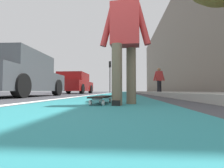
{
  "coord_description": "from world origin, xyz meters",
  "views": [
    {
      "loc": [
        -1.07,
        -0.39,
        0.19
      ],
      "look_at": [
        12.33,
        0.63,
        0.73
      ],
      "focal_mm": 27.71,
      "sensor_mm": 36.0,
      "label": 1
    }
  ],
  "objects_px": {
    "skateboard": "(102,97)",
    "pedestrian_distant": "(159,79)",
    "traffic_light": "(110,71)",
    "parked_car_mid": "(74,84)",
    "parked_car_near": "(19,75)",
    "skater_person": "(125,38)"
  },
  "relations": [
    {
      "from": "traffic_light",
      "to": "pedestrian_distant",
      "type": "relative_size",
      "value": 2.39
    },
    {
      "from": "skater_person",
      "to": "parked_car_mid",
      "type": "distance_m",
      "value": 10.51
    },
    {
      "from": "parked_car_mid",
      "to": "traffic_light",
      "type": "bearing_deg",
      "value": -9.34
    },
    {
      "from": "parked_car_near",
      "to": "traffic_light",
      "type": "relative_size",
      "value": 1.01
    },
    {
      "from": "traffic_light",
      "to": "skater_person",
      "type": "bearing_deg",
      "value": -174.38
    },
    {
      "from": "skateboard",
      "to": "pedestrian_distant",
      "type": "xyz_separation_m",
      "value": [
        8.96,
        -2.58,
        0.89
      ]
    },
    {
      "from": "skater_person",
      "to": "parked_car_mid",
      "type": "xyz_separation_m",
      "value": [
        9.85,
        3.67,
        -0.22
      ]
    },
    {
      "from": "skateboard",
      "to": "pedestrian_distant",
      "type": "height_order",
      "value": "pedestrian_distant"
    },
    {
      "from": "skateboard",
      "to": "parked_car_mid",
      "type": "height_order",
      "value": "parked_car_mid"
    },
    {
      "from": "parked_car_near",
      "to": "parked_car_mid",
      "type": "relative_size",
      "value": 1.01
    },
    {
      "from": "traffic_light",
      "to": "pedestrian_distant",
      "type": "xyz_separation_m",
      "value": [
        -11.0,
        -4.21,
        -1.86
      ]
    },
    {
      "from": "parked_car_near",
      "to": "traffic_light",
      "type": "xyz_separation_m",
      "value": [
        16.92,
        -1.61,
        2.12
      ]
    },
    {
      "from": "skater_person",
      "to": "parked_car_mid",
      "type": "relative_size",
      "value": 0.4
    },
    {
      "from": "pedestrian_distant",
      "to": "skater_person",
      "type": "bearing_deg",
      "value": 166.24
    },
    {
      "from": "parked_car_mid",
      "to": "pedestrian_distant",
      "type": "xyz_separation_m",
      "value": [
        -0.74,
        -5.9,
        0.27
      ]
    },
    {
      "from": "parked_car_mid",
      "to": "traffic_light",
      "type": "distance_m",
      "value": 10.62
    },
    {
      "from": "traffic_light",
      "to": "pedestrian_distant",
      "type": "bearing_deg",
      "value": -159.05
    },
    {
      "from": "traffic_light",
      "to": "pedestrian_distant",
      "type": "height_order",
      "value": "traffic_light"
    },
    {
      "from": "skateboard",
      "to": "traffic_light",
      "type": "distance_m",
      "value": 20.21
    },
    {
      "from": "parked_car_mid",
      "to": "parked_car_near",
      "type": "bearing_deg",
      "value": -179.31
    },
    {
      "from": "parked_car_near",
      "to": "skater_person",
      "type": "bearing_deg",
      "value": -131.61
    },
    {
      "from": "traffic_light",
      "to": "skateboard",
      "type": "bearing_deg",
      "value": -175.32
    }
  ]
}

